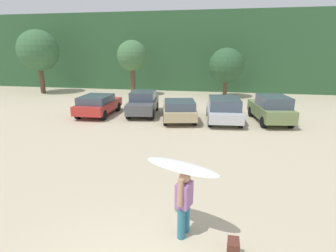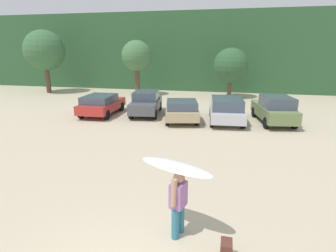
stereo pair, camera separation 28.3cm
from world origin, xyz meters
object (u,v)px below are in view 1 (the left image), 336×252
at_px(parked_car_silver, 224,109).
at_px(backpack_dropped, 233,250).
at_px(parked_car_dark_gray, 143,103).
at_px(parked_car_tan, 179,109).
at_px(surfboard_white, 181,167).
at_px(person_adult, 184,201).
at_px(parked_car_red, 98,104).
at_px(parked_car_olive_green, 271,109).

distance_m(parked_car_silver, backpack_dropped, 11.54).
bearing_deg(parked_car_dark_gray, parked_car_tan, -119.45).
relative_size(surfboard_white, backpack_dropped, 4.35).
distance_m(parked_car_tan, person_adult, 10.90).
height_order(parked_car_red, parked_car_tan, parked_car_red).
height_order(parked_car_red, parked_car_dark_gray, parked_car_dark_gray).
relative_size(parked_car_olive_green, surfboard_white, 2.19).
distance_m(person_adult, backpack_dropped, 1.46).
bearing_deg(parked_car_olive_green, parked_car_silver, 88.12).
bearing_deg(person_adult, parked_car_dark_gray, -53.51).
xyz_separation_m(person_adult, surfboard_white, (-0.10, 0.13, 0.79)).
relative_size(parked_car_red, surfboard_white, 2.05).
xyz_separation_m(parked_car_tan, parked_car_silver, (2.74, 0.17, 0.08)).
bearing_deg(parked_car_olive_green, person_adult, 152.25).
bearing_deg(backpack_dropped, parked_car_olive_green, 77.19).
xyz_separation_m(parked_car_red, parked_car_silver, (8.27, -0.16, 0.05)).
relative_size(parked_car_red, parked_car_tan, 0.89).
height_order(parked_car_silver, person_adult, person_adult).
relative_size(person_adult, backpack_dropped, 3.63).
bearing_deg(backpack_dropped, parked_car_tan, 104.06).
bearing_deg(surfboard_white, parked_car_olive_green, -86.85).
relative_size(parked_car_dark_gray, surfboard_white, 2.11).
bearing_deg(parked_car_dark_gray, surfboard_white, -167.16).
bearing_deg(parked_car_tan, parked_car_dark_gray, 55.71).
relative_size(parked_car_silver, surfboard_white, 2.17).
relative_size(parked_car_silver, backpack_dropped, 9.43).
height_order(parked_car_red, backpack_dropped, parked_car_red).
bearing_deg(parked_car_olive_green, surfboard_white, 151.61).
xyz_separation_m(parked_car_silver, parked_car_olive_green, (2.80, 0.35, 0.06)).
bearing_deg(parked_car_silver, backpack_dropped, 176.12).
bearing_deg(backpack_dropped, parked_car_silver, 90.50).
bearing_deg(person_adult, parked_car_silver, -78.91).
relative_size(parked_car_tan, parked_car_olive_green, 1.05).
height_order(parked_car_dark_gray, surfboard_white, surfboard_white).
bearing_deg(parked_car_red, person_adult, -148.00).
distance_m(parked_car_dark_gray, person_adult, 12.61).
bearing_deg(parked_car_silver, person_adult, 170.21).
bearing_deg(parked_car_olive_green, parked_car_red, 82.01).
xyz_separation_m(parked_car_tan, person_adult, (1.71, -10.77, 0.21)).
bearing_deg(person_adult, parked_car_olive_green, -92.27).
height_order(parked_car_red, person_adult, person_adult).
relative_size(parked_car_tan, surfboard_white, 2.30).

